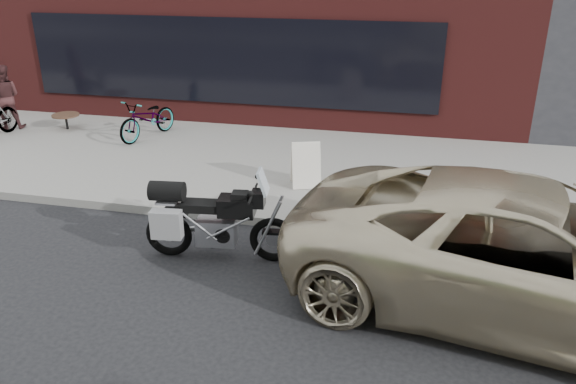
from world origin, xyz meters
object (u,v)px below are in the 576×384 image
at_px(motorcycle, 209,220).
at_px(cafe_table, 66,116).
at_px(bicycle_front, 148,118).
at_px(sandwich_sign, 306,164).
at_px(cafe_patron_left, 4,97).
at_px(minivan, 532,254).

height_order(motorcycle, cafe_table, motorcycle).
height_order(bicycle_front, sandwich_sign, bicycle_front).
xyz_separation_m(sandwich_sign, cafe_patron_left, (-7.67, 1.95, 0.35)).
relative_size(motorcycle, minivan, 0.38).
distance_m(sandwich_sign, cafe_table, 6.65).
relative_size(sandwich_sign, cafe_patron_left, 0.53).
bearing_deg(bicycle_front, sandwich_sign, -9.18).
relative_size(minivan, bicycle_front, 3.35).
bearing_deg(motorcycle, cafe_patron_left, 139.30).
height_order(bicycle_front, cafe_patron_left, cafe_patron_left).
height_order(minivan, sandwich_sign, minivan).
distance_m(bicycle_front, sandwich_sign, 4.52).
relative_size(cafe_table, cafe_patron_left, 0.42).
height_order(motorcycle, sandwich_sign, motorcycle).
bearing_deg(motorcycle, sandwich_sign, 65.61).
relative_size(motorcycle, cafe_patron_left, 1.43).
bearing_deg(sandwich_sign, motorcycle, -126.58).
height_order(bicycle_front, cafe_table, bicycle_front).
bearing_deg(cafe_table, motorcycle, -41.85).
distance_m(motorcycle, cafe_patron_left, 8.23).
distance_m(motorcycle, minivan, 4.19).
xyz_separation_m(minivan, cafe_table, (-9.59, 5.24, -0.32)).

